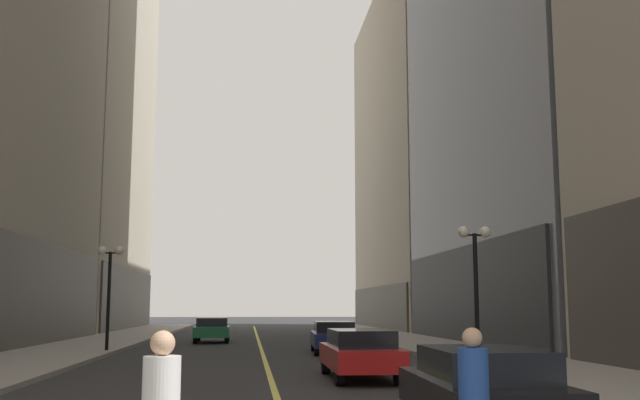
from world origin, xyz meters
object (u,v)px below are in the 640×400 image
(pedestrian_in_blue_hoodie, at_px, (474,393))
(street_lamp_right_mid, at_px, (475,264))
(car_black, at_px, (482,388))
(car_red, at_px, (360,352))
(street_lamp_left_far, at_px, (110,274))
(car_green, at_px, (212,329))
(car_navy, at_px, (333,336))

(pedestrian_in_blue_hoodie, xyz_separation_m, street_lamp_right_mid, (4.54, 14.26, 2.26))
(car_black, distance_m, street_lamp_right_mid, 12.17)
(car_red, height_order, pedestrian_in_blue_hoodie, pedestrian_in_blue_hoodie)
(street_lamp_left_far, bearing_deg, car_black, -65.69)
(car_red, xyz_separation_m, street_lamp_left_far, (-8.78, 11.59, 2.54))
(street_lamp_left_far, distance_m, street_lamp_right_mid, 15.74)
(car_black, xyz_separation_m, car_green, (-5.42, 30.02, 0.00))
(car_black, relative_size, car_green, 1.03)
(car_green, bearing_deg, street_lamp_left_far, -112.12)
(car_red, bearing_deg, street_lamp_left_far, 127.14)
(pedestrian_in_blue_hoodie, distance_m, street_lamp_right_mid, 15.14)
(car_red, bearing_deg, street_lamp_right_mid, 31.10)
(street_lamp_left_far, bearing_deg, car_navy, -4.06)
(street_lamp_left_far, relative_size, street_lamp_right_mid, 1.00)
(car_green, bearing_deg, car_red, -76.86)
(street_lamp_left_far, height_order, street_lamp_right_mid, same)
(car_red, bearing_deg, car_navy, 87.15)
(car_black, bearing_deg, car_red, 93.18)
(car_red, relative_size, car_green, 1.13)
(car_black, xyz_separation_m, street_lamp_right_mid, (3.53, 11.37, 2.54))
(car_green, xyz_separation_m, pedestrian_in_blue_hoodie, (4.40, -32.91, 0.27))
(car_green, relative_size, pedestrian_in_blue_hoodie, 2.46)
(car_navy, bearing_deg, pedestrian_in_blue_hoodie, -92.67)
(car_black, bearing_deg, pedestrian_in_blue_hoodie, -109.32)
(car_navy, height_order, pedestrian_in_blue_hoodie, pedestrian_in_blue_hoodie)
(car_navy, height_order, car_green, same)
(car_green, bearing_deg, car_black, -79.77)
(car_green, height_order, street_lamp_right_mid, street_lamp_right_mid)
(car_navy, distance_m, pedestrian_in_blue_hoodie, 22.79)
(car_red, distance_m, pedestrian_in_blue_hoodie, 11.85)
(car_black, height_order, street_lamp_left_far, street_lamp_left_far)
(car_red, xyz_separation_m, pedestrian_in_blue_hoodie, (-0.52, -11.83, 0.27))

